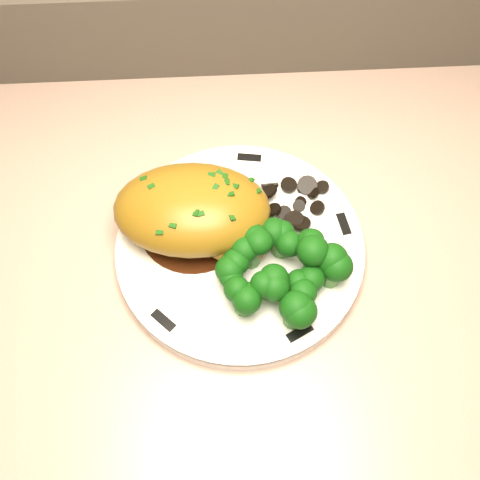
{
  "coord_description": "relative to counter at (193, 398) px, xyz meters",
  "views": [
    {
      "loc": [
        0.22,
        1.41,
        1.39
      ],
      "look_at": [
        0.23,
        1.72,
        0.85
      ],
      "focal_mm": 45.0,
      "sensor_mm": 36.0,
      "label": 1
    }
  ],
  "objects": [
    {
      "name": "mushroom_pile",
      "position": [
        0.14,
        0.09,
        0.43
      ],
      "size": [
        0.08,
        0.06,
        0.02
      ],
      "color": "black",
      "rests_on": "plate"
    },
    {
      "name": "rim_accent_3",
      "position": [
        -0.0,
        -0.04,
        0.43
      ],
      "size": [
        0.03,
        0.03,
        0.0
      ],
      "primitive_type": "cube",
      "rotation": [
        0.0,
        0.0,
        5.51
      ],
      "color": "black",
      "rests_on": "plate"
    },
    {
      "name": "rim_accent_2",
      "position": [
        -0.02,
        0.1,
        0.43
      ],
      "size": [
        0.02,
        0.03,
        0.0
      ],
      "primitive_type": "cube",
      "rotation": [
        0.0,
        0.0,
        4.25
      ],
      "color": "black",
      "rests_on": "plate"
    },
    {
      "name": "chicken_breast",
      "position": [
        0.04,
        0.07,
        0.46
      ],
      "size": [
        0.17,
        0.12,
        0.06
      ],
      "rotation": [
        0.0,
        0.0,
        -0.07
      ],
      "color": "#966A1A",
      "rests_on": "plate"
    },
    {
      "name": "plate",
      "position": [
        0.08,
        0.05,
        0.42
      ],
      "size": [
        0.33,
        0.33,
        0.02
      ],
      "primitive_type": "cylinder",
      "rotation": [
        0.0,
        0.0,
        -0.29
      ],
      "color": "white",
      "rests_on": "counter"
    },
    {
      "name": "broccoli_florets",
      "position": [
        0.12,
        -0.0,
        0.45
      ],
      "size": [
        0.13,
        0.11,
        0.04
      ],
      "rotation": [
        0.0,
        0.0,
        0.28
      ],
      "color": "#468036",
      "rests_on": "plate"
    },
    {
      "name": "gravy_pool",
      "position": [
        0.03,
        0.07,
        0.43
      ],
      "size": [
        0.12,
        0.12,
        0.0
      ],
      "primitive_type": "cylinder",
      "color": "#3A180A",
      "rests_on": "plate"
    },
    {
      "name": "rim_accent_1",
      "position": [
        0.1,
        0.16,
        0.43
      ],
      "size": [
        0.03,
        0.01,
        0.0
      ],
      "primitive_type": "cube",
      "rotation": [
        0.0,
        0.0,
        2.99
      ],
      "color": "black",
      "rests_on": "plate"
    },
    {
      "name": "rim_accent_4",
      "position": [
        0.13,
        -0.06,
        0.43
      ],
      "size": [
        0.03,
        0.02,
        0.0
      ],
      "primitive_type": "cube",
      "rotation": [
        0.0,
        0.0,
        6.76
      ],
      "color": "black",
      "rests_on": "plate"
    },
    {
      "name": "counter",
      "position": [
        0.0,
        0.0,
        0.0
      ],
      "size": [
        1.9,
        0.64,
        0.94
      ],
      "color": "brown",
      "rests_on": "ground"
    },
    {
      "name": "rim_accent_0",
      "position": [
        0.19,
        0.06,
        0.43
      ],
      "size": [
        0.01,
        0.03,
        0.0
      ],
      "primitive_type": "cube",
      "rotation": [
        0.0,
        0.0,
        1.74
      ],
      "color": "black",
      "rests_on": "plate"
    }
  ]
}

